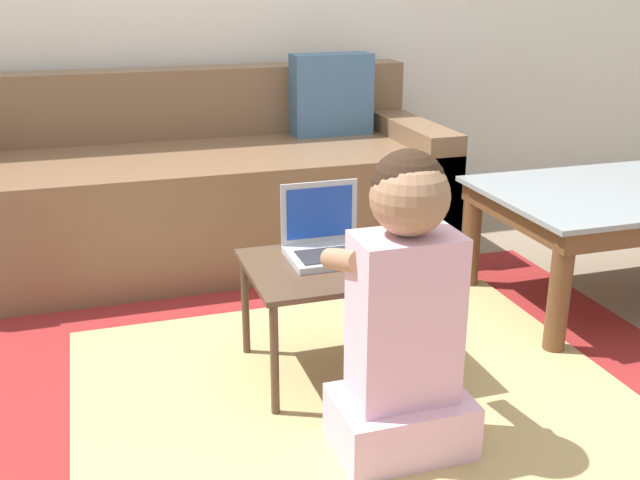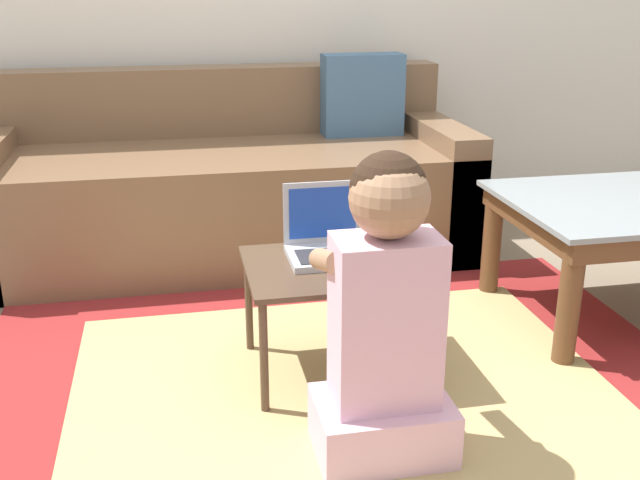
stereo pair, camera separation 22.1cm
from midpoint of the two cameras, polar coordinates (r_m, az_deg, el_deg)
ground_plane at (r=2.34m, az=-3.36°, el=-10.00°), size 16.00×16.00×0.00m
area_rug at (r=2.16m, az=0.11°, el=-12.57°), size 2.18×1.98×0.01m
couch at (r=3.26m, az=-10.99°, el=3.71°), size 2.04×0.85×0.83m
laptop_desk at (r=2.21m, az=-1.59°, el=-2.82°), size 0.53×0.42×0.36m
laptop at (r=2.23m, az=-2.30°, el=-0.42°), size 0.24×0.20×0.21m
computer_mouse at (r=2.19m, az=3.17°, el=-1.42°), size 0.07×0.12×0.04m
person_seated at (r=1.82m, az=2.96°, el=-5.77°), size 0.34×0.35×0.79m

